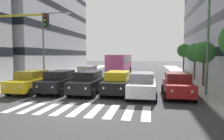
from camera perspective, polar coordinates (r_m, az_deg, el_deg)
ground_plane at (r=11.27m, az=-9.22°, el=-11.00°), size 180.00×180.00×0.00m
crosswalk_markings at (r=11.27m, az=-9.22°, el=-10.99°), size 7.65×2.80×0.01m
car_0 at (r=14.88m, az=18.14°, el=-3.96°), size 2.02×4.44×1.72m
car_1 at (r=14.25m, az=8.56°, el=-4.15°), size 2.02×4.44×1.72m
car_2 at (r=15.22m, az=1.63°, el=-3.57°), size 2.02×4.44×1.72m
car_3 at (r=15.41m, az=-6.93°, el=-3.50°), size 2.02×4.44×1.72m
car_4 at (r=16.34m, az=-14.80°, el=-3.17°), size 2.02×4.44×1.72m
car_5 at (r=17.05m, az=-22.02°, el=-3.03°), size 2.02×4.44×1.72m
car_row2_0 at (r=22.95m, az=-7.10°, el=-0.96°), size 2.02×4.44×1.72m
bus_behind_traffic at (r=31.13m, az=2.32°, el=2.23°), size 2.78×10.50×3.00m
street_lamp_left at (r=15.64m, az=24.58°, el=10.58°), size 2.39×0.28×7.75m
street_lamp_right at (r=22.85m, az=-17.86°, el=8.43°), size 3.26×0.28×7.41m
street_tree_1 at (r=20.03m, az=24.79°, el=4.54°), size 1.96×1.96×4.05m
street_tree_2 at (r=24.96m, az=22.60°, el=4.55°), size 2.12×2.12×4.16m
street_tree_3 at (r=31.00m, az=19.83°, el=5.19°), size 1.94×1.94×4.45m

